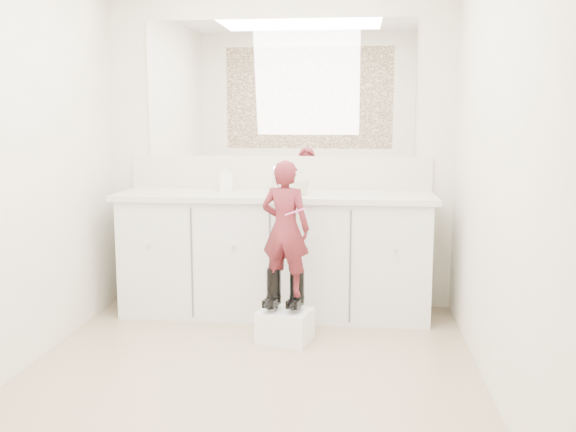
# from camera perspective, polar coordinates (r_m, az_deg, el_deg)

# --- Properties ---
(floor) EXTENTS (3.00, 3.00, 0.00)m
(floor) POSITION_cam_1_polar(r_m,az_deg,el_deg) (3.66, -3.65, -14.26)
(floor) COLOR #988064
(floor) RESTS_ON ground
(wall_back) EXTENTS (2.60, 0.00, 2.60)m
(wall_back) POSITION_cam_1_polar(r_m,az_deg,el_deg) (4.86, -0.77, 6.06)
(wall_back) COLOR beige
(wall_back) RESTS_ON floor
(wall_front) EXTENTS (2.60, 0.00, 2.60)m
(wall_front) POSITION_cam_1_polar(r_m,az_deg,el_deg) (1.92, -11.60, 1.58)
(wall_front) COLOR beige
(wall_front) RESTS_ON floor
(wall_left) EXTENTS (0.00, 3.00, 3.00)m
(wall_left) POSITION_cam_1_polar(r_m,az_deg,el_deg) (3.82, -23.47, 4.57)
(wall_left) COLOR beige
(wall_left) RESTS_ON floor
(wall_right) EXTENTS (0.00, 3.00, 3.00)m
(wall_right) POSITION_cam_1_polar(r_m,az_deg,el_deg) (3.40, 18.33, 4.41)
(wall_right) COLOR beige
(wall_right) RESTS_ON floor
(vanity_cabinet) EXTENTS (2.20, 0.55, 0.85)m
(vanity_cabinet) POSITION_cam_1_polar(r_m,az_deg,el_deg) (4.69, -1.15, -3.60)
(vanity_cabinet) COLOR silver
(vanity_cabinet) RESTS_ON floor
(countertop) EXTENTS (2.28, 0.58, 0.04)m
(countertop) POSITION_cam_1_polar(r_m,az_deg,el_deg) (4.60, -1.20, 1.78)
(countertop) COLOR beige
(countertop) RESTS_ON vanity_cabinet
(backsplash) EXTENTS (2.28, 0.03, 0.25)m
(backsplash) POSITION_cam_1_polar(r_m,az_deg,el_deg) (4.86, -0.79, 3.87)
(backsplash) COLOR beige
(backsplash) RESTS_ON countertop
(mirror) EXTENTS (2.00, 0.02, 1.00)m
(mirror) POSITION_cam_1_polar(r_m,az_deg,el_deg) (4.85, -0.80, 11.26)
(mirror) COLOR white
(mirror) RESTS_ON wall_back
(dot_panel) EXTENTS (2.00, 0.01, 1.20)m
(dot_panel) POSITION_cam_1_polar(r_m,az_deg,el_deg) (1.93, -11.94, 14.98)
(dot_panel) COLOR #472819
(dot_panel) RESTS_ON wall_front
(faucet) EXTENTS (0.08, 0.08, 0.10)m
(faucet) POSITION_cam_1_polar(r_m,az_deg,el_deg) (4.76, -0.94, 2.86)
(faucet) COLOR silver
(faucet) RESTS_ON countertop
(cup) EXTENTS (0.14, 0.14, 0.10)m
(cup) POSITION_cam_1_polar(r_m,az_deg,el_deg) (4.51, 1.22, 2.53)
(cup) COLOR beige
(cup) RESTS_ON countertop
(soap_bottle) EXTENTS (0.12, 0.12, 0.20)m
(soap_bottle) POSITION_cam_1_polar(r_m,az_deg,el_deg) (4.74, -5.63, 3.43)
(soap_bottle) COLOR white
(soap_bottle) RESTS_ON countertop
(step_stool) EXTENTS (0.38, 0.34, 0.20)m
(step_stool) POSITION_cam_1_polar(r_m,az_deg,el_deg) (4.19, -0.26, -9.72)
(step_stool) COLOR white
(step_stool) RESTS_ON floor
(boot_left) EXTENTS (0.14, 0.20, 0.27)m
(boot_left) POSITION_cam_1_polar(r_m,az_deg,el_deg) (4.15, -1.27, -6.50)
(boot_left) COLOR black
(boot_left) RESTS_ON step_stool
(boot_right) EXTENTS (0.14, 0.20, 0.27)m
(boot_right) POSITION_cam_1_polar(r_m,az_deg,el_deg) (4.13, 0.81, -6.56)
(boot_right) COLOR black
(boot_right) RESTS_ON step_stool
(toddler) EXTENTS (0.36, 0.28, 0.86)m
(toddler) POSITION_cam_1_polar(r_m,az_deg,el_deg) (4.05, -0.24, -1.09)
(toddler) COLOR #9E3039
(toddler) RESTS_ON step_stool
(toothbrush) EXTENTS (0.13, 0.04, 0.06)m
(toothbrush) POSITION_cam_1_polar(r_m,az_deg,el_deg) (3.95, 0.64, 0.37)
(toothbrush) COLOR #DE56A1
(toothbrush) RESTS_ON toddler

